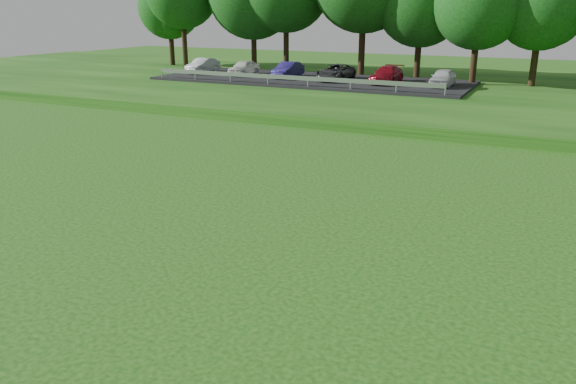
% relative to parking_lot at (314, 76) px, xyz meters
% --- Properties ---
extents(parking_lot, '(24.00, 9.00, 1.38)m').
position_rel_parking_lot_xyz_m(parking_lot, '(0.00, 0.00, 0.00)').
color(parking_lot, black).
rests_on(parking_lot, berm).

